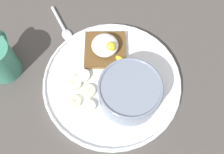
{
  "coord_description": "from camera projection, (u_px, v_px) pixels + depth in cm",
  "views": [
    {
      "loc": [
        21.91,
        -4.59,
        52.75
      ],
      "look_at": [
        0.0,
        0.0,
        5.0
      ],
      "focal_mm": 40.0,
      "sensor_mm": 36.0,
      "label": 1
    }
  ],
  "objects": [
    {
      "name": "poached_egg",
      "position": [
        107.0,
        45.0,
        0.55
      ],
      "size": [
        7.87,
        6.52,
        3.34
      ],
      "color": "white",
      "rests_on": "toast_slice"
    },
    {
      "name": "banana_slice_back",
      "position": [
        75.0,
        102.0,
        0.52
      ],
      "size": [
        4.04,
        4.03,
        1.5
      ],
      "color": "beige",
      "rests_on": "plate"
    },
    {
      "name": "oatmeal_bowl",
      "position": [
        130.0,
        92.0,
        0.5
      ],
      "size": [
        12.78,
        12.78,
        6.11
      ],
      "color": "slate",
      "rests_on": "plate"
    },
    {
      "name": "toast_slice",
      "position": [
        107.0,
        49.0,
        0.57
      ],
      "size": [
        10.99,
        10.99,
        1.26
      ],
      "color": "brown",
      "rests_on": "plate"
    },
    {
      "name": "spoon",
      "position": [
        63.0,
        28.0,
        0.61
      ],
      "size": [
        11.41,
        4.63,
        0.8
      ],
      "color": "silver",
      "rests_on": "ground_plane"
    },
    {
      "name": "banana_slice_front",
      "position": [
        74.0,
        83.0,
        0.54
      ],
      "size": [
        4.93,
        4.92,
        1.1
      ],
      "color": "beige",
      "rests_on": "plate"
    },
    {
      "name": "plate",
      "position": [
        112.0,
        81.0,
        0.55
      ],
      "size": [
        30.29,
        30.29,
        1.6
      ],
      "color": "white",
      "rests_on": "ground_plane"
    },
    {
      "name": "ground_plane",
      "position": [
        112.0,
        84.0,
        0.56
      ],
      "size": [
        120.0,
        120.0,
        2.0
      ],
      "primitive_type": "cube",
      "color": "#45403D",
      "rests_on": "ground"
    },
    {
      "name": "banana_slice_left",
      "position": [
        89.0,
        91.0,
        0.53
      ],
      "size": [
        4.07,
        4.07,
        0.92
      ],
      "color": "beige",
      "rests_on": "plate"
    },
    {
      "name": "banana_slice_inner",
      "position": [
        89.0,
        106.0,
        0.52
      ],
      "size": [
        3.29,
        3.24,
        1.17
      ],
      "color": "beige",
      "rests_on": "plate"
    },
    {
      "name": "banana_slice_right",
      "position": [
        84.0,
        76.0,
        0.54
      ],
      "size": [
        4.09,
        4.1,
        1.34
      ],
      "color": "beige",
      "rests_on": "plate"
    }
  ]
}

